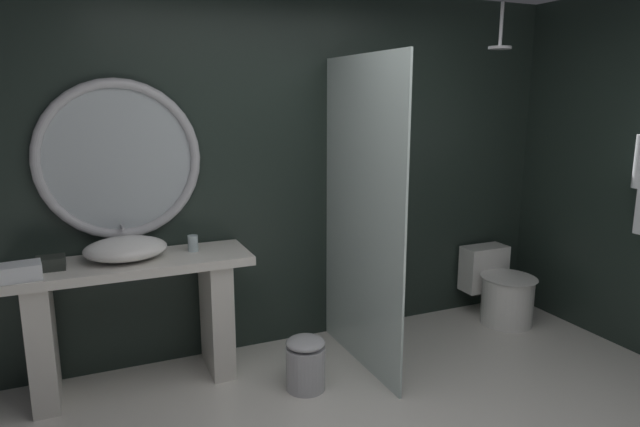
% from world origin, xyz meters
% --- Properties ---
extents(back_wall_panel, '(4.80, 0.10, 2.60)m').
position_xyz_m(back_wall_panel, '(0.00, 1.90, 1.30)').
color(back_wall_panel, '#1E2823').
rests_on(back_wall_panel, ground_plane).
extents(vanity_counter, '(1.49, 0.49, 0.85)m').
position_xyz_m(vanity_counter, '(-1.10, 1.59, 0.52)').
color(vanity_counter, silver).
rests_on(vanity_counter, ground_plane).
extents(vessel_sink, '(0.51, 0.41, 0.19)m').
position_xyz_m(vessel_sink, '(-1.11, 1.62, 0.91)').
color(vessel_sink, white).
rests_on(vessel_sink, vanity_counter).
extents(tumbler_cup, '(0.07, 0.07, 0.11)m').
position_xyz_m(tumbler_cup, '(-0.69, 1.63, 0.90)').
color(tumbler_cup, silver).
rests_on(tumbler_cup, vanity_counter).
extents(tissue_box, '(0.16, 0.14, 0.07)m').
position_xyz_m(tissue_box, '(-1.54, 1.58, 0.88)').
color(tissue_box, '#282D28').
rests_on(tissue_box, vanity_counter).
extents(round_wall_mirror, '(1.03, 0.06, 1.03)m').
position_xyz_m(round_wall_mirror, '(-1.10, 1.81, 1.45)').
color(round_wall_mirror, '#B7B7BC').
extents(shower_glass_panel, '(0.02, 1.11, 2.11)m').
position_xyz_m(shower_glass_panel, '(0.38, 1.30, 1.06)').
color(shower_glass_panel, silver).
rests_on(shower_glass_panel, ground_plane).
extents(rain_shower_head, '(0.16, 0.16, 0.32)m').
position_xyz_m(rain_shower_head, '(1.50, 1.34, 2.23)').
color(rain_shower_head, '#B7B7BC').
extents(toilet, '(0.44, 0.65, 0.58)m').
position_xyz_m(toilet, '(1.81, 1.50, 0.26)').
color(toilet, white).
rests_on(toilet, ground_plane).
extents(waste_bin, '(0.25, 0.25, 0.35)m').
position_xyz_m(waste_bin, '(-0.11, 1.10, 0.18)').
color(waste_bin, '#B7B7BC').
rests_on(waste_bin, ground_plane).
extents(folded_hand_towel, '(0.22, 0.18, 0.09)m').
position_xyz_m(folded_hand_towel, '(-1.68, 1.44, 0.89)').
color(folded_hand_towel, white).
rests_on(folded_hand_towel, vanity_counter).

